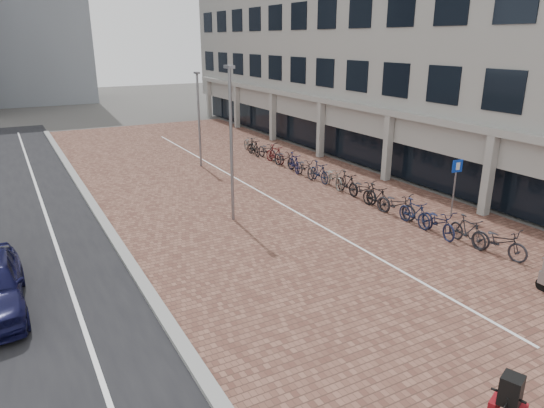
% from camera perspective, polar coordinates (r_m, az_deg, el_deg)
% --- Properties ---
extents(ground, '(140.00, 140.00, 0.00)m').
position_cam_1_polar(ground, '(13.73, 12.38, -12.20)').
color(ground, '#474442').
rests_on(ground, ground).
extents(plaza_brick, '(14.50, 42.00, 0.04)m').
position_cam_1_polar(plaza_brick, '(24.04, -2.68, 1.79)').
color(plaza_brick, brown).
rests_on(plaza_brick, ground).
extents(curb, '(0.35, 42.00, 0.14)m').
position_cam_1_polar(curb, '(22.02, -19.51, -0.71)').
color(curb, gray).
rests_on(curb, ground).
extents(lane_line, '(0.12, 44.00, 0.00)m').
position_cam_1_polar(lane_line, '(21.86, -24.38, -1.59)').
color(lane_line, white).
rests_on(lane_line, street_asphalt).
extents(parking_line, '(0.10, 30.00, 0.00)m').
position_cam_1_polar(parking_line, '(24.12, -2.25, 1.91)').
color(parking_line, white).
rests_on(parking_line, plaza_brick).
extents(office_building, '(8.40, 40.00, 15.00)m').
position_cam_1_polar(office_building, '(32.48, 12.52, 20.79)').
color(office_building, gray).
rests_on(office_building, ground).
extents(parking_sign, '(0.50, 0.10, 2.37)m').
position_cam_1_polar(parking_sign, '(21.08, 20.31, 2.69)').
color(parking_sign, slate).
rests_on(parking_sign, ground).
extents(lamp_near, '(0.12, 0.12, 5.93)m').
position_cam_1_polar(lamp_near, '(19.12, -4.68, 6.51)').
color(lamp_near, slate).
rests_on(lamp_near, ground).
extents(lamp_far, '(0.12, 0.12, 5.16)m').
position_cam_1_polar(lamp_far, '(28.03, -8.37, 9.40)').
color(lamp_far, gray).
rests_on(lamp_far, ground).
extents(bike_row, '(1.39, 20.44, 1.05)m').
position_cam_1_polar(bike_row, '(24.19, 6.92, 3.04)').
color(bike_row, black).
rests_on(bike_row, ground).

